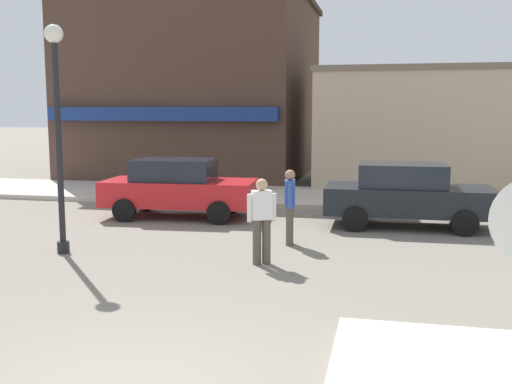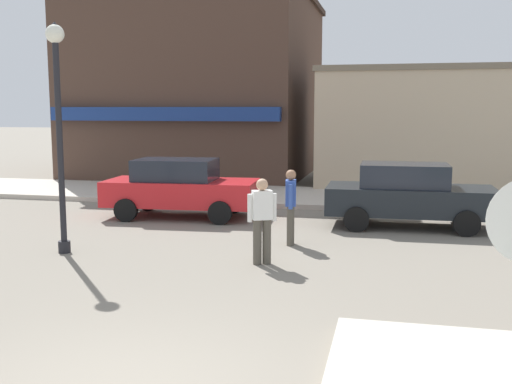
# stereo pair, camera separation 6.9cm
# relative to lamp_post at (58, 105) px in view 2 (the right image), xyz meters

# --- Properties ---
(kerb_far) EXTENTS (80.00, 4.00, 0.15)m
(kerb_far) POSITION_rel_lamp_post_xyz_m (3.86, 8.21, -2.88)
(kerb_far) COLOR beige
(kerb_far) RESTS_ON ground
(lamp_post) EXTENTS (0.36, 0.36, 4.54)m
(lamp_post) POSITION_rel_lamp_post_xyz_m (0.00, 0.00, 0.00)
(lamp_post) COLOR black
(lamp_post) RESTS_ON ground
(parked_car_nearest) EXTENTS (4.10, 2.07, 1.56)m
(parked_car_nearest) POSITION_rel_lamp_post_xyz_m (0.90, 4.32, -2.15)
(parked_car_nearest) COLOR red
(parked_car_nearest) RESTS_ON ground
(parked_car_second) EXTENTS (4.02, 1.92, 1.56)m
(parked_car_second) POSITION_rel_lamp_post_xyz_m (6.81, 4.27, -2.15)
(parked_car_second) COLOR black
(parked_car_second) RESTS_ON ground
(pedestrian_crossing_near) EXTENTS (0.27, 0.56, 1.61)m
(pedestrian_crossing_near) POSITION_rel_lamp_post_xyz_m (4.33, 1.73, -2.09)
(pedestrian_crossing_near) COLOR #4C473D
(pedestrian_crossing_near) RESTS_ON ground
(pedestrian_crossing_far) EXTENTS (0.54, 0.35, 1.61)m
(pedestrian_crossing_far) POSITION_rel_lamp_post_xyz_m (4.08, 0.01, -2.09)
(pedestrian_crossing_far) COLOR #4C473D
(pedestrian_crossing_far) RESTS_ON ground
(building_corner_shop) EXTENTS (9.56, 10.34, 7.71)m
(building_corner_shop) POSITION_rel_lamp_post_xyz_m (-1.85, 15.12, 0.90)
(building_corner_shop) COLOR #473328
(building_corner_shop) RESTS_ON ground
(building_storefront_left_near) EXTENTS (6.94, 5.48, 4.34)m
(building_storefront_left_near) POSITION_rel_lamp_post_xyz_m (7.17, 12.43, -0.79)
(building_storefront_left_near) COLOR tan
(building_storefront_left_near) RESTS_ON ground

